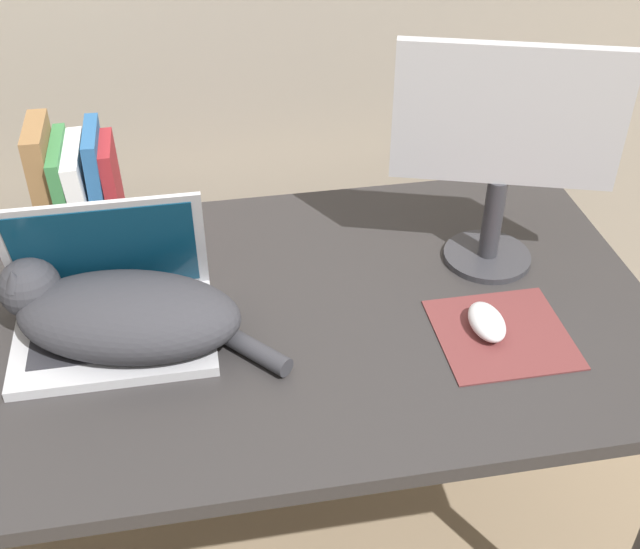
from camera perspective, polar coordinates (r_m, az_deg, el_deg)
desk at (r=1.43m, az=-4.45°, el=-5.00°), size 1.39×0.76×0.73m
laptop at (r=1.36m, az=-14.56°, el=-2.40°), size 0.32×0.23×0.24m
cat at (r=1.32m, az=-14.10°, el=-2.68°), size 0.45×0.27×0.14m
external_monitor at (r=1.41m, az=13.01°, el=9.16°), size 0.37×0.16×0.42m
mousepad at (r=1.37m, az=12.81°, el=-4.14°), size 0.22×0.21×0.00m
computer_mouse at (r=1.36m, az=11.77°, el=-3.31°), size 0.06×0.10×0.04m
book_row at (r=1.55m, az=-16.88°, el=5.63°), size 0.15×0.17×0.25m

